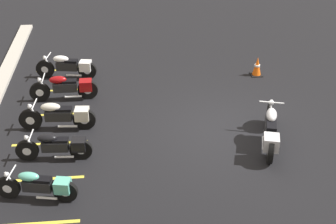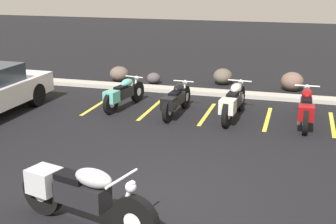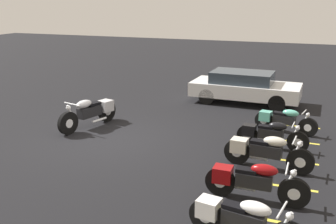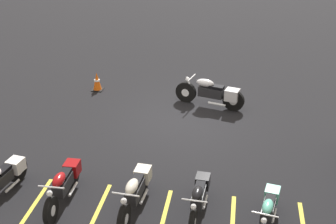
{
  "view_description": "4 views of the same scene",
  "coord_description": "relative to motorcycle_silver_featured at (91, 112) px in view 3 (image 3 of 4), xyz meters",
  "views": [
    {
      "loc": [
        -11.23,
        2.68,
        7.57
      ],
      "look_at": [
        0.41,
        1.58,
        0.47
      ],
      "focal_mm": 50.0,
      "sensor_mm": 36.0,
      "label": 1
    },
    {
      "loc": [
        2.05,
        -6.65,
        3.57
      ],
      "look_at": [
        -0.61,
        2.66,
        0.69
      ],
      "focal_mm": 50.0,
      "sensor_mm": 36.0,
      "label": 2
    },
    {
      "loc": [
        9.88,
        5.72,
        4.11
      ],
      "look_at": [
        -0.65,
        1.7,
        0.85
      ],
      "focal_mm": 42.0,
      "sensor_mm": 36.0,
      "label": 3
    },
    {
      "loc": [
        -1.65,
        13.44,
        6.93
      ],
      "look_at": [
        0.25,
        1.52,
        0.98
      ],
      "focal_mm": 50.0,
      "sensor_mm": 36.0,
      "label": 4
    }
  ],
  "objects": [
    {
      "name": "motorcycle_silver_featured",
      "position": [
        0.0,
        0.0,
        0.0
      ],
      "size": [
        2.4,
        0.97,
        0.96
      ],
      "rotation": [
        0.0,
        0.0,
        -0.26
      ],
      "color": "black",
      "rests_on": "ground"
    },
    {
      "name": "stall_line_1",
      "position": [
        -0.9,
        6.1,
        -0.51
      ],
      "size": [
        0.1,
        2.1,
        0.0
      ],
      "primitive_type": "cube",
      "color": "gold",
      "rests_on": "ground"
    },
    {
      "name": "stall_line_4",
      "position": [
        3.81,
        6.1,
        -0.51
      ],
      "size": [
        0.1,
        2.1,
        0.0
      ],
      "primitive_type": "cube",
      "color": "gold",
      "rests_on": "ground"
    },
    {
      "name": "stall_line_0",
      "position": [
        -2.47,
        6.1,
        -0.51
      ],
      "size": [
        0.1,
        2.1,
        0.0
      ],
      "primitive_type": "cube",
      "color": "gold",
      "rests_on": "ground"
    },
    {
      "name": "ground",
      "position": [
        0.87,
        1.11,
        -0.51
      ],
      "size": [
        60.0,
        60.0,
        0.0
      ],
      "primitive_type": "plane",
      "color": "black"
    },
    {
      "name": "stall_line_2",
      "position": [
        0.67,
        6.1,
        -0.51
      ],
      "size": [
        0.1,
        2.1,
        0.0
      ],
      "primitive_type": "cube",
      "color": "gold",
      "rests_on": "ground"
    },
    {
      "name": "parked_bike_3",
      "position": [
        3.15,
        5.79,
        -0.06
      ],
      "size": [
        0.61,
        2.17,
        0.86
      ],
      "rotation": [
        0.0,
        0.0,
        1.57
      ],
      "color": "black",
      "rests_on": "ground"
    },
    {
      "name": "parked_bike_1",
      "position": [
        -0.09,
        5.75,
        -0.09
      ],
      "size": [
        0.57,
        2.02,
        0.79
      ],
      "rotation": [
        0.0,
        0.0,
        1.51
      ],
      "color": "black",
      "rests_on": "ground"
    },
    {
      "name": "parked_bike_4",
      "position": [
        4.71,
        5.86,
        -0.06
      ],
      "size": [
        0.72,
        2.14,
        0.85
      ],
      "rotation": [
        0.0,
        0.0,
        1.41
      ],
      "color": "black",
      "rests_on": "ground"
    },
    {
      "name": "car_white",
      "position": [
        -4.9,
        4.18,
        0.17
      ],
      "size": [
        1.9,
        4.34,
        1.29
      ],
      "rotation": [
        0.0,
        0.0,
        1.55
      ],
      "color": "black",
      "rests_on": "ground"
    },
    {
      "name": "stall_line_3",
      "position": [
        2.24,
        6.1,
        -0.51
      ],
      "size": [
        0.1,
        2.1,
        0.0
      ],
      "primitive_type": "cube",
      "color": "gold",
      "rests_on": "ground"
    },
    {
      "name": "parked_bike_2",
      "position": [
        1.38,
        5.81,
        -0.05
      ],
      "size": [
        0.63,
        2.23,
        0.88
      ],
      "rotation": [
        0.0,
        0.0,
        1.5
      ],
      "color": "black",
      "rests_on": "ground"
    },
    {
      "name": "parked_bike_0",
      "position": [
        -1.66,
        5.99,
        -0.1
      ],
      "size": [
        0.69,
        1.97,
        0.78
      ],
      "rotation": [
        0.0,
        0.0,
        1.39
      ],
      "color": "black",
      "rests_on": "ground"
    }
  ]
}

